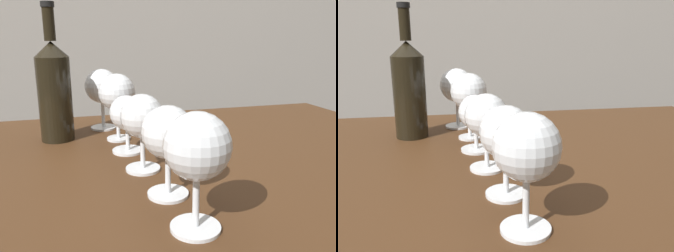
% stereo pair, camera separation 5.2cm
% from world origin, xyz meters
% --- Properties ---
extents(dining_table, '(1.45, 0.80, 0.75)m').
position_xyz_m(dining_table, '(0.00, 0.00, 0.65)').
color(dining_table, '#472B16').
rests_on(dining_table, ground_plane).
extents(wine_glass_port, '(0.09, 0.09, 0.16)m').
position_xyz_m(wine_glass_port, '(0.04, -0.29, 0.86)').
color(wine_glass_port, white).
rests_on(wine_glass_port, dining_table).
extents(wine_glass_merlot, '(0.08, 0.08, 0.14)m').
position_xyz_m(wine_glass_merlot, '(0.03, -0.18, 0.85)').
color(wine_glass_merlot, white).
rests_on(wine_glass_merlot, dining_table).
extents(wine_glass_amber, '(0.08, 0.08, 0.14)m').
position_xyz_m(wine_glass_amber, '(0.02, -0.07, 0.85)').
color(wine_glass_amber, white).
rests_on(wine_glass_amber, dining_table).
extents(wine_glass_cabernet, '(0.07, 0.07, 0.12)m').
position_xyz_m(wine_glass_cabernet, '(0.01, 0.04, 0.83)').
color(wine_glass_cabernet, white).
rests_on(wine_glass_cabernet, dining_table).
extents(wine_glass_chardonnay, '(0.09, 0.09, 0.16)m').
position_xyz_m(wine_glass_chardonnay, '(-0.00, 0.14, 0.86)').
color(wine_glass_chardonnay, white).
rests_on(wine_glass_chardonnay, dining_table).
extents(wine_glass_white, '(0.09, 0.09, 0.16)m').
position_xyz_m(wine_glass_white, '(-0.02, 0.25, 0.86)').
color(wine_glass_white, white).
rests_on(wine_glass_white, dining_table).
extents(wine_bottle, '(0.08, 0.08, 0.31)m').
position_xyz_m(wine_bottle, '(-0.14, 0.17, 0.87)').
color(wine_bottle, black).
rests_on(wine_bottle, dining_table).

